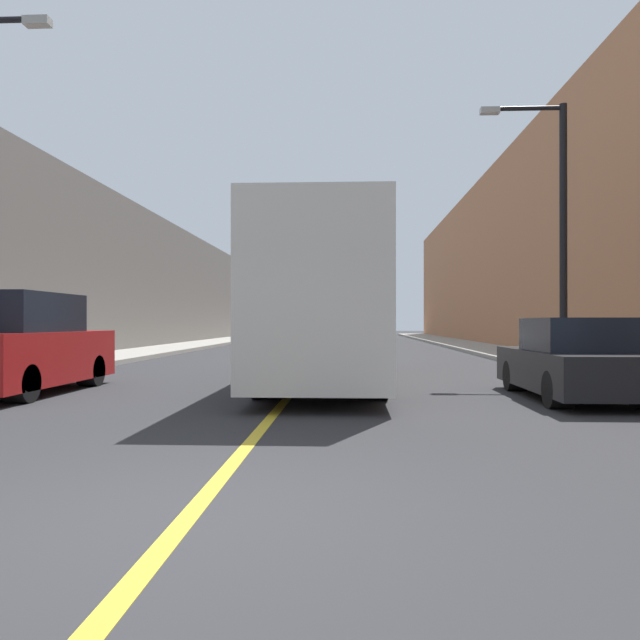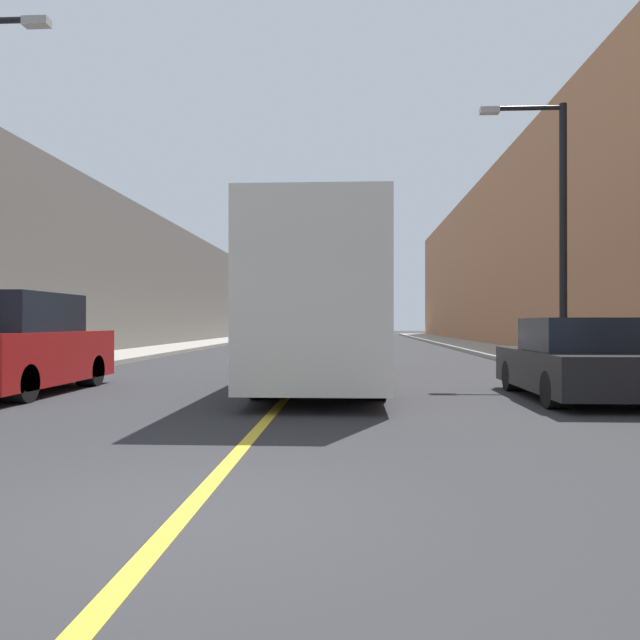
% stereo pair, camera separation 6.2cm
% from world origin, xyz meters
% --- Properties ---
extents(ground_plane, '(200.00, 200.00, 0.00)m').
position_xyz_m(ground_plane, '(0.00, 0.00, 0.00)').
color(ground_plane, '#2D2D30').
extents(sidewalk_left, '(2.93, 72.00, 0.16)m').
position_xyz_m(sidewalk_left, '(-7.95, 30.00, 0.08)').
color(sidewalk_left, '#9E998E').
rests_on(sidewalk_left, ground).
extents(sidewalk_right, '(2.93, 72.00, 0.16)m').
position_xyz_m(sidewalk_right, '(7.95, 30.00, 0.08)').
color(sidewalk_right, '#9E998E').
rests_on(sidewalk_right, ground).
extents(building_row_left, '(4.00, 72.00, 7.33)m').
position_xyz_m(building_row_left, '(-11.41, 30.00, 3.67)').
color(building_row_left, '#66605B').
rests_on(building_row_left, ground).
extents(building_row_right, '(4.00, 72.00, 10.57)m').
position_xyz_m(building_row_right, '(11.41, 30.00, 5.29)').
color(building_row_right, '#B2724C').
rests_on(building_row_right, ground).
extents(road_center_line, '(0.16, 72.00, 0.01)m').
position_xyz_m(road_center_line, '(0.00, 30.00, 0.00)').
color(road_center_line, gold).
rests_on(road_center_line, ground).
extents(bus, '(2.46, 11.02, 3.49)m').
position_xyz_m(bus, '(0.61, 10.39, 1.86)').
color(bus, silver).
rests_on(bus, ground).
extents(parked_suv_left, '(1.90, 4.70, 1.98)m').
position_xyz_m(parked_suv_left, '(-5.31, 7.61, 0.91)').
color(parked_suv_left, maroon).
rests_on(parked_suv_left, ground).
extents(car_right_near, '(1.77, 4.26, 1.49)m').
position_xyz_m(car_right_near, '(5.25, 7.22, 0.67)').
color(car_right_near, black).
rests_on(car_right_near, ground).
extents(street_lamp_right, '(2.26, 0.24, 7.01)m').
position_xyz_m(street_lamp_right, '(6.59, 12.34, 4.15)').
color(street_lamp_right, black).
rests_on(street_lamp_right, sidewalk_right).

